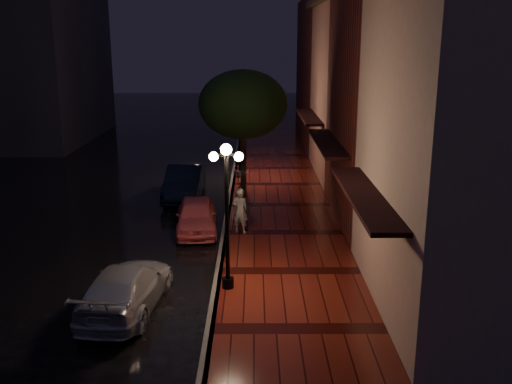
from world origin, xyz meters
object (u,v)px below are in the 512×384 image
(streetlamp_far, at_px, (240,132))
(parking_meter, at_px, (240,200))
(navy_car, at_px, (185,182))
(silver_car, at_px, (126,288))
(streetlamp_near, at_px, (227,208))
(woman_with_umbrella, at_px, (240,192))
(pink_car, at_px, (196,216))
(street_tree, at_px, (243,107))

(streetlamp_far, height_order, parking_meter, streetlamp_far)
(navy_car, bearing_deg, silver_car, -91.00)
(streetlamp_near, distance_m, navy_car, 10.92)
(woman_with_umbrella, bearing_deg, streetlamp_far, -66.47)
(streetlamp_far, xyz_separation_m, pink_car, (-1.48, -8.47, -1.95))
(street_tree, bearing_deg, navy_car, -169.26)
(streetlamp_near, distance_m, street_tree, 11.12)
(streetlamp_near, xyz_separation_m, parking_meter, (0.22, 6.40, -1.59))
(streetlamp_near, relative_size, street_tree, 0.74)
(silver_car, height_order, parking_meter, parking_meter)
(streetlamp_near, bearing_deg, silver_car, -158.05)
(street_tree, xyz_separation_m, parking_meter, (-0.04, -4.59, -3.23))
(streetlamp_near, bearing_deg, navy_car, 103.46)
(woman_with_umbrella, xyz_separation_m, parking_meter, (-0.04, 1.48, -0.76))
(streetlamp_far, distance_m, navy_car, 4.70)
(streetlamp_near, xyz_separation_m, silver_car, (-2.75, -1.11, -1.96))
(streetlamp_near, distance_m, woman_with_umbrella, 4.99)
(pink_car, bearing_deg, silver_car, -105.85)
(streetlamp_near, relative_size, parking_meter, 3.02)
(parking_meter, bearing_deg, street_tree, 67.53)
(streetlamp_far, xyz_separation_m, woman_with_umbrella, (0.25, -9.08, -0.83))
(streetlamp_near, height_order, parking_meter, streetlamp_near)
(streetlamp_near, bearing_deg, woman_with_umbrella, 87.05)
(streetlamp_far, bearing_deg, navy_car, -125.34)
(street_tree, xyz_separation_m, silver_car, (-3.01, -12.10, -3.60))
(navy_car, distance_m, woman_with_umbrella, 6.28)
(woman_with_umbrella, bearing_deg, street_tree, -68.12)
(streetlamp_near, relative_size, pink_car, 1.13)
(streetlamp_far, height_order, woman_with_umbrella, streetlamp_far)
(silver_car, bearing_deg, street_tree, -98.30)
(streetlamp_far, distance_m, parking_meter, 7.77)
(navy_car, height_order, silver_car, navy_car)
(woman_with_umbrella, bearing_deg, navy_car, -41.63)
(pink_car, xyz_separation_m, silver_car, (-1.28, -6.64, -0.00))
(parking_meter, bearing_deg, woman_with_umbrella, -110.49)
(street_tree, bearing_deg, silver_car, -103.97)
(navy_car, bearing_deg, woman_with_umbrella, -63.35)
(pink_car, height_order, parking_meter, parking_meter)
(pink_car, xyz_separation_m, navy_car, (-1.03, 4.93, 0.12))
(streetlamp_near, bearing_deg, pink_car, 104.94)
(streetlamp_near, height_order, silver_car, streetlamp_near)
(street_tree, relative_size, parking_meter, 4.07)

